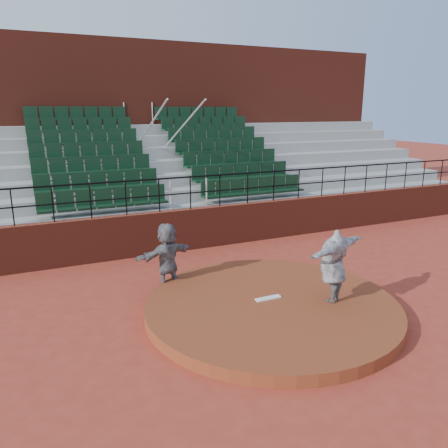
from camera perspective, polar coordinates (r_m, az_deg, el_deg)
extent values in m
plane|color=#A23624|center=(9.82, 6.21, -11.34)|extent=(90.00, 90.00, 0.00)
cylinder|color=brown|center=(9.76, 6.23, -10.68)|extent=(5.50, 5.50, 0.25)
cube|color=white|center=(9.82, 5.80, -9.61)|extent=(0.60, 0.15, 0.03)
cube|color=maroon|center=(13.84, -4.32, -0.62)|extent=(24.00, 0.30, 1.30)
cylinder|color=black|center=(13.50, -4.45, 6.15)|extent=(24.00, 0.05, 0.05)
cylinder|color=black|center=(13.58, -4.41, 4.07)|extent=(24.00, 0.04, 0.04)
cylinder|color=black|center=(12.79, -25.92, 1.95)|extent=(0.04, 0.04, 1.00)
cylinder|color=black|center=(12.79, -21.47, 2.42)|extent=(0.04, 0.04, 1.00)
cylinder|color=black|center=(12.88, -17.04, 2.88)|extent=(0.04, 0.04, 1.00)
cylinder|color=black|center=(13.04, -12.69, 3.30)|extent=(0.04, 0.04, 1.00)
cylinder|color=black|center=(13.28, -8.47, 3.70)|extent=(0.04, 0.04, 1.00)
cylinder|color=black|center=(13.58, -4.41, 4.07)|extent=(0.04, 0.04, 1.00)
cylinder|color=black|center=(13.95, -0.55, 4.39)|extent=(0.04, 0.04, 1.00)
cylinder|color=black|center=(14.38, 3.10, 4.68)|extent=(0.04, 0.04, 1.00)
cylinder|color=black|center=(14.87, 6.53, 4.94)|extent=(0.04, 0.04, 1.00)
cylinder|color=black|center=(15.41, 9.73, 5.16)|extent=(0.04, 0.04, 1.00)
cylinder|color=black|center=(15.99, 12.72, 5.35)|extent=(0.04, 0.04, 1.00)
cylinder|color=black|center=(16.60, 15.48, 5.52)|extent=(0.04, 0.04, 1.00)
cylinder|color=black|center=(17.26, 18.05, 5.66)|extent=(0.04, 0.04, 1.00)
cylinder|color=black|center=(17.95, 20.42, 5.78)|extent=(0.04, 0.04, 1.00)
cylinder|color=black|center=(18.66, 22.62, 5.89)|extent=(0.04, 0.04, 1.00)
cylinder|color=black|center=(19.40, 24.65, 5.97)|extent=(0.04, 0.04, 1.00)
cylinder|color=black|center=(20.17, 26.53, 6.05)|extent=(0.04, 0.04, 1.00)
cube|color=#979791|center=(14.36, -5.12, -0.07)|extent=(24.00, 0.85, 1.30)
cube|color=black|center=(13.54, -15.35, 2.94)|extent=(3.85, 0.48, 0.72)
cube|color=black|center=(15.16, 3.83, 4.65)|extent=(3.85, 0.48, 0.72)
cube|color=#979791|center=(15.10, -6.22, 1.41)|extent=(24.00, 0.85, 1.70)
cube|color=black|center=(14.30, -16.04, 5.13)|extent=(3.85, 0.48, 0.72)
cube|color=black|center=(15.84, 2.39, 6.57)|extent=(3.85, 0.48, 0.72)
cube|color=#979791|center=(15.84, -7.22, 2.76)|extent=(24.00, 0.85, 2.10)
cube|color=black|center=(15.08, -16.66, 7.09)|extent=(3.85, 0.48, 0.72)
cube|color=black|center=(16.55, 1.05, 8.32)|extent=(3.85, 0.48, 0.72)
cube|color=#979791|center=(16.60, -8.14, 3.98)|extent=(24.00, 0.85, 2.50)
cube|color=black|center=(15.87, -17.22, 8.86)|extent=(3.85, 0.48, 0.72)
cube|color=black|center=(17.27, -0.18, 9.93)|extent=(3.85, 0.48, 0.72)
cube|color=#979791|center=(17.37, -8.97, 5.09)|extent=(24.00, 0.85, 2.90)
cube|color=black|center=(16.68, -17.74, 10.45)|extent=(3.85, 0.48, 0.72)
cube|color=black|center=(18.02, -1.32, 11.39)|extent=(3.85, 0.48, 0.72)
cube|color=#979791|center=(18.15, -9.74, 6.10)|extent=(24.00, 0.85, 3.30)
cube|color=black|center=(17.51, -18.21, 11.90)|extent=(3.85, 0.48, 0.72)
cube|color=black|center=(18.79, -2.38, 12.74)|extent=(3.85, 0.48, 0.72)
cube|color=#979791|center=(18.94, -10.44, 7.03)|extent=(24.00, 0.85, 3.70)
cube|color=black|center=(18.34, -18.64, 13.21)|extent=(3.85, 0.48, 0.72)
cube|color=black|center=(19.57, -3.37, 13.98)|extent=(3.85, 0.48, 0.72)
cylinder|color=silver|center=(16.19, -10.49, 11.28)|extent=(0.06, 5.97, 2.46)
cylinder|color=silver|center=(16.53, -6.38, 11.50)|extent=(0.06, 5.97, 2.46)
cube|color=maroon|center=(20.67, -12.03, 12.31)|extent=(24.00, 3.00, 7.10)
imported|color=black|center=(9.66, 14.09, -5.34)|extent=(2.05, 1.25, 1.62)
imported|color=black|center=(10.68, -7.43, -4.27)|extent=(1.65, 0.96, 1.69)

